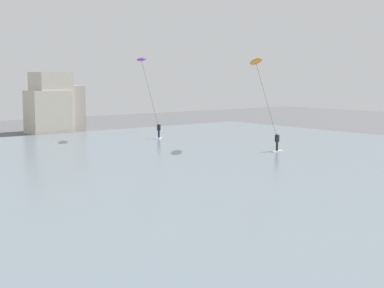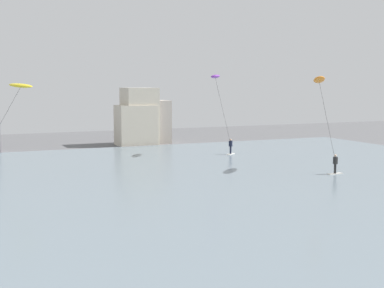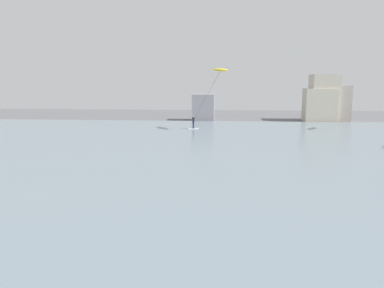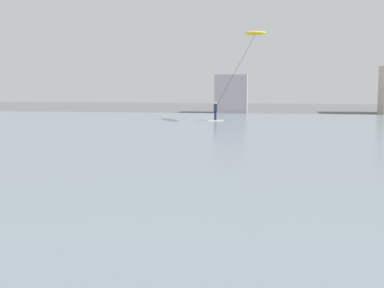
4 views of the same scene
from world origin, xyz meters
TOP-DOWN VIEW (x-y plane):
  - water_bay at (0.00, 30.67)m, footprint 84.00×52.00m
  - far_shore_buildings at (13.16, 59.01)m, footprint 23.98×4.47m
  - kitesurfer_orange at (23.41, 33.37)m, footprint 2.59×5.12m
  - kitesurfer_purple at (19.82, 46.46)m, footprint 3.00×3.55m

SIDE VIEW (x-z plane):
  - water_bay at x=0.00m, z-range 0.00..0.10m
  - far_shore_buildings at x=13.16m, z-range -0.66..6.41m
  - kitesurfer_orange at x=23.41m, z-range 3.03..11.31m
  - kitesurfer_purple at x=19.82m, z-range 3.31..11.78m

